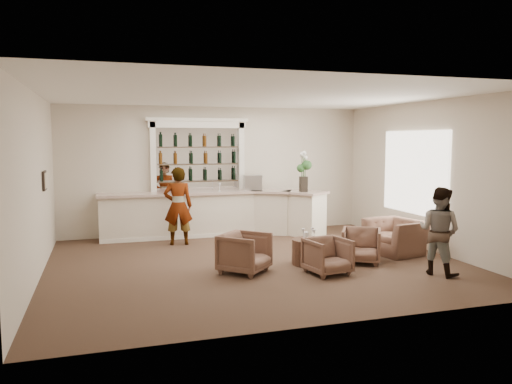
% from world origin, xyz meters
% --- Properties ---
extents(ground, '(8.00, 8.00, 0.00)m').
position_xyz_m(ground, '(0.00, 0.00, 0.00)').
color(ground, '#4F3927').
rests_on(ground, ground).
extents(room_shell, '(8.04, 7.02, 3.32)m').
position_xyz_m(room_shell, '(0.16, 0.71, 2.34)').
color(room_shell, beige).
rests_on(room_shell, ground).
extents(bar_counter, '(5.72, 1.80, 1.14)m').
position_xyz_m(bar_counter, '(-0.16, 3.00, 0.57)').
color(bar_counter, white).
rests_on(bar_counter, ground).
extents(back_bar_alcove, '(2.64, 0.25, 3.00)m').
position_xyz_m(back_bar_alcove, '(-0.50, 3.41, 2.03)').
color(back_bar_alcove, white).
rests_on(back_bar_alcove, ground).
extents(cocktail_table, '(0.70, 0.70, 0.50)m').
position_xyz_m(cocktail_table, '(0.97, -0.42, 0.25)').
color(cocktail_table, '#4D2E21').
rests_on(cocktail_table, ground).
extents(sommelier, '(0.71, 0.51, 1.82)m').
position_xyz_m(sommelier, '(-1.22, 2.20, 0.91)').
color(sommelier, gray).
rests_on(sommelier, ground).
extents(guest, '(0.89, 0.97, 1.60)m').
position_xyz_m(guest, '(2.92, -1.81, 0.80)').
color(guest, gray).
rests_on(guest, ground).
extents(armchair_left, '(1.14, 1.14, 0.74)m').
position_xyz_m(armchair_left, '(-0.42, -0.65, 0.37)').
color(armchair_left, brown).
rests_on(armchair_left, ground).
extents(armchair_center, '(0.82, 0.84, 0.66)m').
position_xyz_m(armchair_center, '(1.00, -1.19, 0.33)').
color(armchair_center, brown).
rests_on(armchair_center, ground).
extents(armchair_right, '(1.02, 1.03, 0.69)m').
position_xyz_m(armchair_right, '(2.01, -0.62, 0.35)').
color(armchair_right, brown).
rests_on(armchair_right, ground).
extents(armchair_far, '(1.21, 1.32, 0.73)m').
position_xyz_m(armchair_far, '(3.12, -0.12, 0.37)').
color(armchair_far, brown).
rests_on(armchair_far, ground).
extents(espresso_machine, '(0.51, 0.46, 0.40)m').
position_xyz_m(espresso_machine, '(0.87, 3.08, 1.34)').
color(espresso_machine, '#BDBCC1').
rests_on(espresso_machine, bar_counter).
extents(flower_vase, '(0.27, 0.27, 1.01)m').
position_xyz_m(flower_vase, '(1.97, 2.29, 1.71)').
color(flower_vase, black).
rests_on(flower_vase, bar_counter).
extents(wine_glass_bar_left, '(0.07, 0.07, 0.21)m').
position_xyz_m(wine_glass_bar_left, '(-0.97, 3.07, 1.25)').
color(wine_glass_bar_left, white).
rests_on(wine_glass_bar_left, bar_counter).
extents(wine_glass_bar_right, '(0.07, 0.07, 0.21)m').
position_xyz_m(wine_glass_bar_right, '(-0.03, 3.04, 1.25)').
color(wine_glass_bar_right, white).
rests_on(wine_glass_bar_right, bar_counter).
extents(wine_glass_tbl_a, '(0.07, 0.07, 0.21)m').
position_xyz_m(wine_glass_tbl_a, '(0.85, -0.39, 0.60)').
color(wine_glass_tbl_a, white).
rests_on(wine_glass_tbl_a, cocktail_table).
extents(wine_glass_tbl_b, '(0.07, 0.07, 0.21)m').
position_xyz_m(wine_glass_tbl_b, '(1.07, -0.34, 0.60)').
color(wine_glass_tbl_b, white).
rests_on(wine_glass_tbl_b, cocktail_table).
extents(wine_glass_tbl_c, '(0.07, 0.07, 0.21)m').
position_xyz_m(wine_glass_tbl_c, '(1.01, -0.55, 0.60)').
color(wine_glass_tbl_c, white).
rests_on(wine_glass_tbl_c, cocktail_table).
extents(napkin_holder, '(0.08, 0.08, 0.12)m').
position_xyz_m(napkin_holder, '(0.95, -0.28, 0.56)').
color(napkin_holder, white).
rests_on(napkin_holder, cocktail_table).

